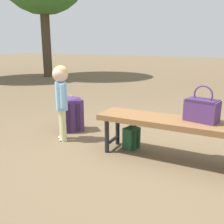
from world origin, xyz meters
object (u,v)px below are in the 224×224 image
(backpack_large, at_px, (71,113))
(backpack_small, at_px, (131,137))
(handbag, at_px, (202,109))
(park_bench, at_px, (172,125))
(child_standing, at_px, (61,91))

(backpack_large, bearing_deg, backpack_small, 165.83)
(handbag, distance_m, backpack_large, 1.83)
(park_bench, distance_m, handbag, 0.33)
(backpack_small, bearing_deg, park_bench, 168.16)
(handbag, xyz_separation_m, backpack_large, (1.77, -0.30, -0.32))
(park_bench, xyz_separation_m, backpack_large, (1.50, -0.36, -0.13))
(park_bench, relative_size, backpack_small, 5.42)
(backpack_large, relative_size, backpack_small, 1.76)
(handbag, bearing_deg, child_standing, 2.16)
(handbag, bearing_deg, backpack_large, -9.58)
(backpack_large, bearing_deg, handbag, 170.42)
(handbag, distance_m, backpack_small, 0.88)
(park_bench, distance_m, child_standing, 1.41)
(handbag, xyz_separation_m, backpack_small, (0.77, -0.04, -0.43))
(handbag, relative_size, backpack_small, 1.24)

